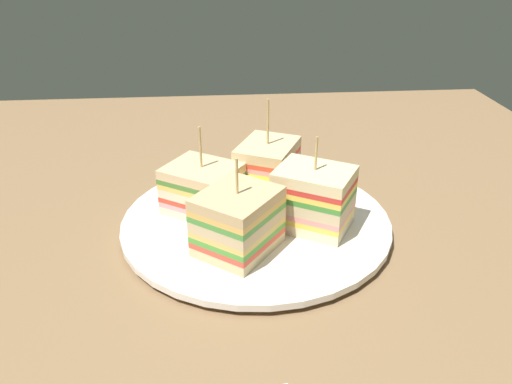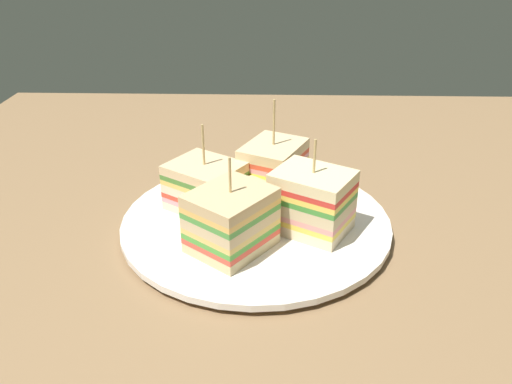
{
  "view_description": "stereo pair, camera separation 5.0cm",
  "coord_description": "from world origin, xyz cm",
  "px_view_note": "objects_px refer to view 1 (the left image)",
  "views": [
    {
      "loc": [
        -3.77,
        -44.64,
        27.56
      ],
      "look_at": [
        0.0,
        0.0,
        4.21
      ],
      "focal_mm": 35.53,
      "sensor_mm": 36.0,
      "label": 1
    },
    {
      "loc": [
        1.28,
        -44.78,
        27.56
      ],
      "look_at": [
        0.0,
        0.0,
        4.21
      ],
      "focal_mm": 35.53,
      "sensor_mm": 36.0,
      "label": 2
    }
  ],
  "objects_px": {
    "sandwich_wedge_0": "(267,169)",
    "sandwich_wedge_1": "(203,189)",
    "plate": "(256,222)",
    "chip_pile": "(267,204)",
    "sandwich_wedge_3": "(313,198)",
    "sandwich_wedge_2": "(238,221)"
  },
  "relations": [
    {
      "from": "sandwich_wedge_0",
      "to": "chip_pile",
      "type": "distance_m",
      "value": 0.05
    },
    {
      "from": "sandwich_wedge_0",
      "to": "sandwich_wedge_2",
      "type": "height_order",
      "value": "sandwich_wedge_0"
    },
    {
      "from": "plate",
      "to": "sandwich_wedge_1",
      "type": "height_order",
      "value": "sandwich_wedge_1"
    },
    {
      "from": "sandwich_wedge_1",
      "to": "sandwich_wedge_2",
      "type": "bearing_deg",
      "value": -33.76
    },
    {
      "from": "sandwich_wedge_3",
      "to": "sandwich_wedge_2",
      "type": "bearing_deg",
      "value": 54.88
    },
    {
      "from": "sandwich_wedge_0",
      "to": "sandwich_wedge_2",
      "type": "bearing_deg",
      "value": 6.37
    },
    {
      "from": "sandwich_wedge_1",
      "to": "sandwich_wedge_2",
      "type": "relative_size",
      "value": 1.0
    },
    {
      "from": "sandwich_wedge_0",
      "to": "sandwich_wedge_3",
      "type": "xyz_separation_m",
      "value": [
        0.04,
        -0.07,
        0.0
      ]
    },
    {
      "from": "sandwich_wedge_1",
      "to": "sandwich_wedge_3",
      "type": "bearing_deg",
      "value": 12.0
    },
    {
      "from": "chip_pile",
      "to": "sandwich_wedge_3",
      "type": "bearing_deg",
      "value": -28.3
    },
    {
      "from": "plate",
      "to": "sandwich_wedge_3",
      "type": "relative_size",
      "value": 2.89
    },
    {
      "from": "plate",
      "to": "chip_pile",
      "type": "bearing_deg",
      "value": 18.48
    },
    {
      "from": "sandwich_wedge_0",
      "to": "sandwich_wedge_1",
      "type": "xyz_separation_m",
      "value": [
        -0.07,
        -0.03,
        -0.0
      ]
    },
    {
      "from": "sandwich_wedge_0",
      "to": "sandwich_wedge_1",
      "type": "height_order",
      "value": "sandwich_wedge_0"
    },
    {
      "from": "sandwich_wedge_1",
      "to": "sandwich_wedge_3",
      "type": "xyz_separation_m",
      "value": [
        0.11,
        -0.04,
        0.01
      ]
    },
    {
      "from": "plate",
      "to": "sandwich_wedge_1",
      "type": "relative_size",
      "value": 2.95
    },
    {
      "from": "sandwich_wedge_3",
      "to": "chip_pile",
      "type": "bearing_deg",
      "value": 2.05
    },
    {
      "from": "sandwich_wedge_1",
      "to": "chip_pile",
      "type": "xyz_separation_m",
      "value": [
        0.06,
        -0.02,
        -0.01
      ]
    },
    {
      "from": "sandwich_wedge_1",
      "to": "chip_pile",
      "type": "relative_size",
      "value": 1.48
    },
    {
      "from": "sandwich_wedge_2",
      "to": "chip_pile",
      "type": "height_order",
      "value": "sandwich_wedge_2"
    },
    {
      "from": "chip_pile",
      "to": "sandwich_wedge_1",
      "type": "bearing_deg",
      "value": 164.46
    },
    {
      "from": "sandwich_wedge_1",
      "to": "sandwich_wedge_2",
      "type": "xyz_separation_m",
      "value": [
        0.03,
        -0.08,
        0.0
      ]
    }
  ]
}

